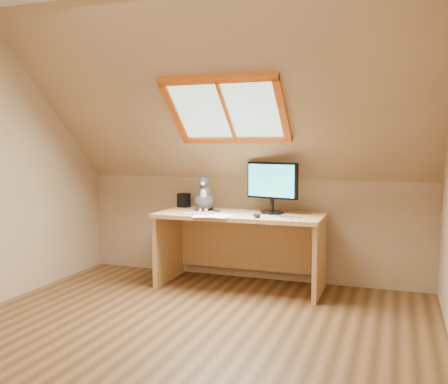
% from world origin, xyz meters
% --- Properties ---
extents(ground, '(3.50, 3.50, 0.00)m').
position_xyz_m(ground, '(0.00, 0.00, 0.00)').
color(ground, brown).
rests_on(ground, ground).
extents(room_shell, '(3.52, 3.52, 2.41)m').
position_xyz_m(room_shell, '(0.00, -0.09, 1.43)').
color(room_shell, tan).
rests_on(room_shell, ground).
extents(desk, '(1.54, 0.67, 0.70)m').
position_xyz_m(desk, '(0.02, 1.45, 0.48)').
color(desk, '#E4AE6C').
rests_on(desk, ground).
extents(monitor, '(0.50, 0.22, 0.47)m').
position_xyz_m(monitor, '(0.30, 1.46, 0.97)').
color(monitor, black).
rests_on(monitor, desk).
extents(cat, '(0.24, 0.27, 0.36)m').
position_xyz_m(cat, '(-0.37, 1.46, 0.83)').
color(cat, '#4B4643').
rests_on(cat, desk).
extents(desk_speaker, '(0.12, 0.12, 0.14)m').
position_xyz_m(desk_speaker, '(-0.67, 1.63, 0.77)').
color(desk_speaker, black).
rests_on(desk_speaker, desk).
extents(graphics_tablet, '(0.28, 0.21, 0.01)m').
position_xyz_m(graphics_tablet, '(-0.33, 1.21, 0.71)').
color(graphics_tablet, '#B2B2B7').
rests_on(graphics_tablet, desk).
extents(mouse, '(0.10, 0.13, 0.04)m').
position_xyz_m(mouse, '(0.24, 1.16, 0.72)').
color(mouse, black).
rests_on(mouse, desk).
extents(papers, '(0.35, 0.30, 0.01)m').
position_xyz_m(papers, '(-0.11, 1.12, 0.70)').
color(papers, white).
rests_on(papers, desk).
extents(cables, '(0.51, 0.26, 0.01)m').
position_xyz_m(cables, '(0.38, 1.26, 0.70)').
color(cables, silver).
rests_on(cables, desk).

